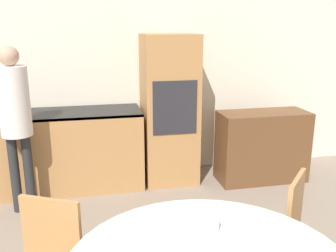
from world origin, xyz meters
TOP-DOWN VIEW (x-y plane):
  - wall_back at (0.00, 4.64)m, footprint 6.08×0.05m
  - kitchen_counter at (-1.11, 4.30)m, footprint 2.16×0.60m
  - oven_unit at (0.32, 4.30)m, footprint 0.62×0.59m
  - sideboard at (1.41, 4.05)m, footprint 1.06×0.45m
  - chair_far_right at (0.63, 2.18)m, footprint 0.57×0.57m
  - person_standing at (-1.30, 3.81)m, footprint 0.29×0.29m
  - cup at (0.03, 1.84)m, footprint 0.07×0.07m

SIDE VIEW (x-z plane):
  - sideboard at x=1.41m, z-range 0.00..0.85m
  - kitchen_counter at x=-1.11m, z-range 0.01..0.92m
  - chair_far_right at x=0.63m, z-range 0.06..0.96m
  - cup at x=0.03m, z-range 0.76..0.84m
  - oven_unit at x=0.32m, z-range 0.00..1.75m
  - person_standing at x=-1.30m, z-range 0.21..1.87m
  - wall_back at x=0.00m, z-range 0.00..2.60m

